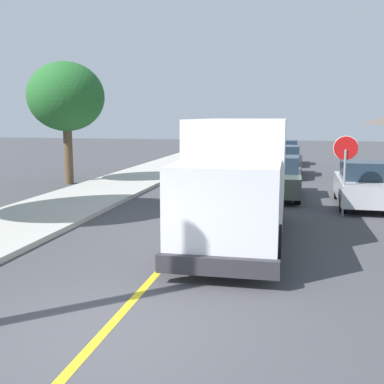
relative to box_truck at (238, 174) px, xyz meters
name	(u,v)px	position (x,y,z in m)	size (l,w,h in m)	color
ground_plane	(101,336)	(-1.29, -6.28, -1.77)	(120.00, 120.00, 0.00)	#424247
centre_line_yellow	(214,210)	(-1.29, 3.72, -1.76)	(0.16, 56.00, 0.01)	gold
box_truck	(238,174)	(0.00, 0.00, 0.00)	(2.54, 7.23, 3.20)	silver
parked_car_near	(278,178)	(0.79, 6.93, -0.97)	(1.82, 4.41, 1.67)	#4C564C
parked_car_mid	(284,162)	(0.84, 14.08, -0.97)	(1.97, 4.47, 1.67)	black
parked_car_far	(285,153)	(0.72, 20.38, -0.97)	(1.91, 4.44, 1.67)	#2D4793
parked_van_across	(363,185)	(3.91, 5.58, -0.97)	(1.84, 4.42, 1.67)	#B7B7BC
stop_sign	(345,160)	(3.06, 3.69, 0.09)	(0.80, 0.10, 2.65)	gray
street_tree_down_block	(66,97)	(-9.32, 8.65, 2.40)	(3.63, 3.63, 5.84)	brown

